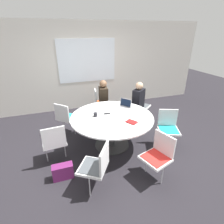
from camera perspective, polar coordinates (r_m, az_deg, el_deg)
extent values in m
plane|color=black|center=(4.13, 0.00, -10.60)|extent=(16.00, 16.00, 0.00)
cube|color=silver|center=(5.80, -8.02, 14.33)|extent=(8.00, 0.06, 2.70)
cube|color=white|center=(5.73, -8.07, 16.23)|extent=(1.80, 0.01, 1.30)
cylinder|color=#333333|center=(4.12, 0.00, -10.49)|extent=(0.78, 0.78, 0.02)
cylinder|color=#333333|center=(3.93, 0.00, -6.28)|extent=(0.13, 0.13, 0.69)
cylinder|color=white|center=(3.75, 0.00, -1.59)|extent=(1.78, 1.78, 0.03)
cube|color=white|center=(5.12, 9.59, 1.85)|extent=(0.60, 0.60, 0.04)
cube|color=#4C5156|center=(5.11, 9.61, 2.12)|extent=(0.53, 0.53, 0.01)
cube|color=white|center=(5.11, 7.78, 4.60)|extent=(0.35, 0.28, 0.40)
cylinder|color=silver|center=(5.36, 10.23, 0.31)|extent=(0.02, 0.02, 0.40)
cylinder|color=silver|center=(5.06, 8.55, -1.12)|extent=(0.02, 0.02, 0.40)
cube|color=white|center=(5.27, -3.14, 2.86)|extent=(0.48, 0.49, 0.04)
cube|color=#E04C1E|center=(5.26, -3.15, 3.12)|extent=(0.42, 0.44, 0.01)
cube|color=white|center=(5.17, -5.35, 4.96)|extent=(0.09, 0.42, 0.40)
cylinder|color=silver|center=(5.52, -3.35, 1.43)|extent=(0.02, 0.02, 0.40)
cylinder|color=silver|center=(5.19, -2.81, -0.14)|extent=(0.02, 0.02, 0.40)
cube|color=white|center=(4.53, -14.17, -1.81)|extent=(0.61, 0.61, 0.04)
cube|color=teal|center=(4.51, -14.20, -1.51)|extent=(0.53, 0.54, 0.01)
cube|color=white|center=(4.30, -16.12, -0.23)|extent=(0.31, 0.32, 0.40)
cylinder|color=silver|center=(4.74, -15.57, -3.73)|extent=(0.02, 0.02, 0.40)
cylinder|color=silver|center=(4.52, -12.12, -4.78)|extent=(0.02, 0.02, 0.40)
cube|color=white|center=(3.67, -18.31, -9.21)|extent=(0.47, 0.45, 0.04)
cube|color=#4C5156|center=(3.65, -18.37, -8.88)|extent=(0.42, 0.40, 0.01)
cube|color=white|center=(3.38, -18.43, -7.88)|extent=(0.42, 0.06, 0.40)
cylinder|color=silver|center=(3.79, -20.61, -12.45)|extent=(0.02, 0.02, 0.40)
cylinder|color=silver|center=(3.80, -15.13, -11.49)|extent=(0.02, 0.02, 0.40)
cube|color=white|center=(2.95, -6.25, -17.52)|extent=(0.59, 0.60, 0.04)
cube|color=#4C5156|center=(2.93, -6.27, -17.15)|extent=(0.52, 0.53, 0.01)
cube|color=white|center=(2.75, -2.52, -14.92)|extent=(0.25, 0.37, 0.40)
cylinder|color=silver|center=(2.99, -7.32, -22.89)|extent=(0.02, 0.02, 0.40)
cylinder|color=silver|center=(3.22, -4.90, -18.34)|extent=(0.02, 0.02, 0.40)
cube|color=white|center=(3.17, 13.94, -14.59)|extent=(0.53, 0.55, 0.04)
cube|color=red|center=(3.16, 13.99, -14.23)|extent=(0.47, 0.48, 0.01)
cube|color=white|center=(3.17, 16.67, -10.00)|extent=(0.16, 0.41, 0.40)
cylinder|color=silver|center=(3.24, 16.07, -19.10)|extent=(0.02, 0.02, 0.40)
cylinder|color=silver|center=(3.40, 11.16, -16.02)|extent=(0.02, 0.02, 0.40)
cube|color=white|center=(4.04, 17.93, -5.77)|extent=(0.56, 0.55, 0.04)
cube|color=teal|center=(4.03, 17.98, -5.45)|extent=(0.50, 0.49, 0.01)
cube|color=white|center=(4.10, 17.71, -1.73)|extent=(0.40, 0.18, 0.40)
cylinder|color=silver|center=(4.20, 19.94, -8.34)|extent=(0.02, 0.02, 0.40)
cylinder|color=silver|center=(4.11, 15.07, -8.42)|extent=(0.02, 0.02, 0.40)
cylinder|color=black|center=(5.04, 9.74, -1.06)|extent=(0.10, 0.10, 0.44)
cylinder|color=black|center=(4.89, 8.86, -1.84)|extent=(0.10, 0.10, 0.44)
cube|color=black|center=(4.80, 8.63, 4.15)|extent=(0.42, 0.39, 0.55)
sphere|color=tan|center=(4.68, 8.93, 8.44)|extent=(0.20, 0.20, 0.20)
cylinder|color=#2D2319|center=(5.22, -1.78, 0.29)|extent=(0.10, 0.10, 0.44)
cylinder|color=#2D2319|center=(5.06, -1.45, -0.55)|extent=(0.10, 0.10, 0.44)
cube|color=#2D2319|center=(4.94, -2.83, 4.99)|extent=(0.27, 0.39, 0.55)
sphere|color=brown|center=(4.82, -2.93, 9.18)|extent=(0.20, 0.20, 0.20)
cube|color=#99999E|center=(4.11, 3.67, 1.18)|extent=(0.37, 0.38, 0.02)
cube|color=#99999E|center=(4.16, 4.50, 3.07)|extent=(0.22, 0.27, 0.20)
cube|color=black|center=(4.16, 4.46, 3.04)|extent=(0.19, 0.23, 0.17)
cube|color=maroon|center=(3.52, 6.41, -3.26)|extent=(0.24, 0.26, 0.02)
cylinder|color=black|center=(3.74, -5.47, -0.84)|extent=(0.08, 0.08, 0.09)
cube|color=black|center=(3.86, -1.59, -0.54)|extent=(0.15, 0.09, 0.01)
cube|color=#661E56|center=(3.38, -15.72, -18.22)|extent=(0.36, 0.16, 0.28)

